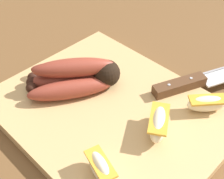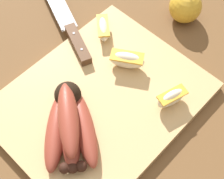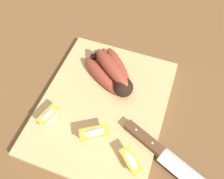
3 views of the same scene
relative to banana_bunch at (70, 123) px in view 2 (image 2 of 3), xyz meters
The scene contains 8 objects.
ground_plane 0.10m from the banana_bunch, 166.95° to the right, with size 6.00×6.00×0.00m, color brown.
cutting_board 0.09m from the banana_bunch, behind, with size 0.37×0.30×0.02m, color tan.
banana_bunch is the anchor object (origin of this frame).
chefs_knife 0.23m from the banana_bunch, 132.27° to the right, with size 0.13×0.27×0.02m.
apple_wedge_near 0.19m from the banana_bunch, 149.72° to the left, with size 0.06×0.04×0.04m.
apple_wedge_middle 0.23m from the banana_bunch, 150.29° to the right, with size 0.06×0.06×0.03m.
apple_wedge_far 0.17m from the banana_bunch, behind, with size 0.06×0.07×0.04m.
whole_apple 0.36m from the banana_bunch, behind, with size 0.07×0.07×0.08m.
Camera 2 is at (0.21, 0.24, 0.57)m, focal length 53.20 mm.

